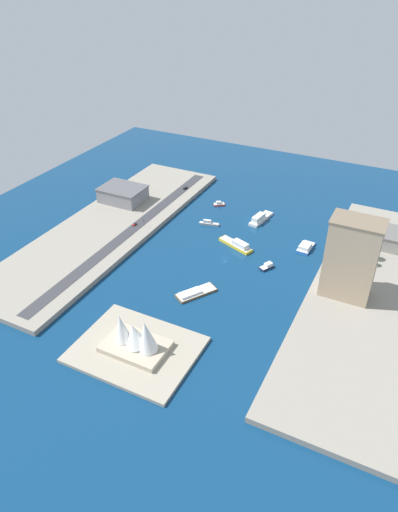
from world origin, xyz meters
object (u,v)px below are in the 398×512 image
at_px(yacht_sleek_gray, 209,223).
at_px(barge_flat_brown, 195,293).
at_px(ferry_yellow_fast, 237,245).
at_px(pickup_red, 134,224).
at_px(tugboat_red, 219,204).
at_px(patrol_launch_navy, 267,266).
at_px(ferry_white_commuter, 260,218).
at_px(catamaran_blue, 306,247).
at_px(warehouse_low_gray, 123,194).
at_px(apartment_midrise_tan, 351,259).
at_px(suv_black, 185,188).
at_px(traffic_light_waterfront, 144,222).
at_px(carpark_squat_concrete, 384,237).
at_px(opera_landmark, 136,338).

bearing_deg(yacht_sleek_gray, barge_flat_brown, 109.83).
relative_size(ferry_yellow_fast, pickup_red, 6.59).
relative_size(tugboat_red, patrol_launch_navy, 0.92).
relative_size(ferry_white_commuter, catamaran_blue, 1.53).
bearing_deg(patrol_launch_navy, barge_flat_brown, 57.18).
bearing_deg(pickup_red, patrol_launch_navy, 177.56).
xyz_separation_m(catamaran_blue, warehouse_low_gray, (158.34, -0.64, 7.94)).
height_order(barge_flat_brown, apartment_midrise_tan, apartment_midrise_tan).
bearing_deg(warehouse_low_gray, pickup_red, 135.18).
bearing_deg(patrol_launch_navy, ferry_yellow_fast, -29.11).
distance_m(ferry_white_commuter, apartment_midrise_tan, 110.21).
bearing_deg(suv_black, ferry_white_commuter, 165.80).
xyz_separation_m(ferry_white_commuter, traffic_light_waterfront, (73.98, 55.21, 5.57)).
bearing_deg(ferry_yellow_fast, ferry_white_commuter, -91.64).
xyz_separation_m(yacht_sleek_gray, pickup_red, (48.66, 31.75, 3.00)).
bearing_deg(barge_flat_brown, tugboat_red, -72.51).
relative_size(carpark_squat_concrete, suv_black, 8.14).
distance_m(yacht_sleek_gray, suv_black, 62.82).
xyz_separation_m(suv_black, opera_landmark, (-69.76, 186.39, 5.25)).
height_order(catamaran_blue, warehouse_low_gray, warehouse_low_gray).
height_order(tugboat_red, catamaran_blue, catamaran_blue).
distance_m(ferry_white_commuter, carpark_squat_concrete, 93.02).
bearing_deg(patrol_launch_navy, traffic_light_waterfront, -3.14).
xyz_separation_m(yacht_sleek_gray, patrol_launch_navy, (-61.02, 36.41, -0.06)).
xyz_separation_m(barge_flat_brown, suv_black, (74.88, -128.19, 3.37)).
height_order(suv_black, traffic_light_waterfront, traffic_light_waterfront).
xyz_separation_m(barge_flat_brown, ferry_yellow_fast, (-2.04, -63.59, 0.94)).
xyz_separation_m(warehouse_low_gray, opera_landmark, (-105.84, 142.29, 0.12)).
bearing_deg(barge_flat_brown, opera_landmark, 84.97).
bearing_deg(traffic_light_waterfront, catamaran_blue, -165.62).
relative_size(ferry_white_commuter, tugboat_red, 2.87).
height_order(barge_flat_brown, ferry_yellow_fast, ferry_yellow_fast).
distance_m(ferry_yellow_fast, pickup_red, 81.82).
relative_size(carpark_squat_concrete, opera_landmark, 1.19).
height_order(ferry_yellow_fast, suv_black, ferry_yellow_fast).
bearing_deg(tugboat_red, traffic_light_waterfront, 63.14).
relative_size(tugboat_red, carpark_squat_concrete, 0.25).
relative_size(ferry_yellow_fast, carpark_squat_concrete, 0.71).
distance_m(ferry_white_commuter, traffic_light_waterfront, 92.48).
height_order(ferry_yellow_fast, apartment_midrise_tan, apartment_midrise_tan).
xyz_separation_m(ferry_white_commuter, opera_landmark, (8.45, 166.60, 7.46)).
distance_m(tugboat_red, warehouse_low_gray, 81.75).
height_order(ferry_yellow_fast, warehouse_low_gray, warehouse_low_gray).
bearing_deg(traffic_light_waterfront, apartment_midrise_tan, 174.48).
distance_m(ferry_white_commuter, barge_flat_brown, 108.46).
relative_size(yacht_sleek_gray, barge_flat_brown, 0.63).
xyz_separation_m(yacht_sleek_gray, barge_flat_brown, (-30.30, 84.04, -0.30)).
bearing_deg(apartment_midrise_tan, yacht_sleek_gray, -21.83).
xyz_separation_m(tugboat_red, suv_black, (37.46, -9.39, 3.33)).
xyz_separation_m(barge_flat_brown, traffic_light_waterfront, (70.65, -53.19, 6.73)).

